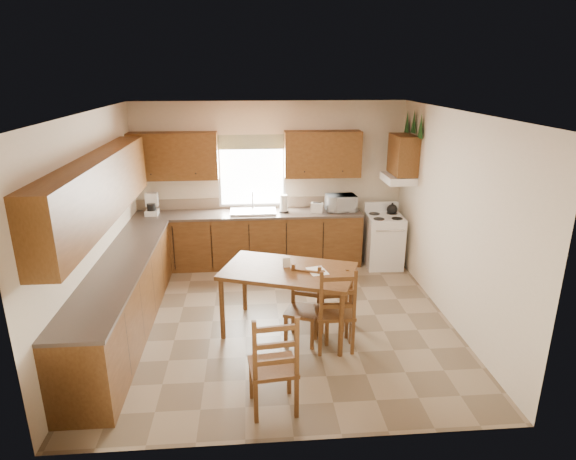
{
  "coord_description": "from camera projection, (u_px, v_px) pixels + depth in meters",
  "views": [
    {
      "loc": [
        -0.34,
        -5.73,
        3.16
      ],
      "look_at": [
        0.15,
        0.3,
        1.15
      ],
      "focal_mm": 30.0,
      "sensor_mm": 36.0,
      "label": 1
    }
  ],
  "objects": [
    {
      "name": "table_card",
      "position": [
        287.0,
        263.0,
        5.93
      ],
      "size": [
        0.1,
        0.03,
        0.13
      ],
      "primitive_type": "cube",
      "rotation": [
        0.0,
        0.0,
        0.12
      ],
      "color": "white",
      "rests_on": "dining_table"
    },
    {
      "name": "table_paper",
      "position": [
        317.0,
        271.0,
        5.83
      ],
      "size": [
        0.27,
        0.32,
        0.0
      ],
      "primitive_type": "cube",
      "rotation": [
        0.0,
        0.0,
        0.22
      ],
      "color": "white",
      "rests_on": "dining_table"
    },
    {
      "name": "pine_decal_b",
      "position": [
        414.0,
        121.0,
        7.41
      ],
      "size": [
        0.22,
        0.22,
        0.36
      ],
      "primitive_type": "cone",
      "color": "#173F18",
      "rests_on": "wall_right"
    },
    {
      "name": "counter_back",
      "position": [
        249.0,
        214.0,
        7.98
      ],
      "size": [
        3.75,
        0.63,
        0.04
      ],
      "primitive_type": "cube",
      "color": "#4E413A",
      "rests_on": "lower_cab_back"
    },
    {
      "name": "lower_cab_back",
      "position": [
        249.0,
        240.0,
        8.12
      ],
      "size": [
        3.75,
        0.6,
        0.88
      ],
      "primitive_type": "cube",
      "color": "brown",
      "rests_on": "floor"
    },
    {
      "name": "upper_cab_back_left",
      "position": [
        174.0,
        156.0,
        7.71
      ],
      "size": [
        1.41,
        0.33,
        0.75
      ],
      "primitive_type": "cube",
      "color": "brown",
      "rests_on": "wall_back"
    },
    {
      "name": "lower_cab_left",
      "position": [
        124.0,
        299.0,
        6.02
      ],
      "size": [
        0.6,
        3.6,
        0.88
      ],
      "primitive_type": "cube",
      "color": "brown",
      "rests_on": "floor"
    },
    {
      "name": "pine_decal_c",
      "position": [
        407.0,
        122.0,
        7.73
      ],
      "size": [
        0.22,
        0.22,
        0.36
      ],
      "primitive_type": "cone",
      "color": "#173F18",
      "rests_on": "wall_right"
    },
    {
      "name": "chair_near_left",
      "position": [
        273.0,
        360.0,
        4.59
      ],
      "size": [
        0.49,
        0.47,
        1.06
      ],
      "primitive_type": "cube",
      "rotation": [
        0.0,
        0.0,
        3.25
      ],
      "color": "brown",
      "rests_on": "floor"
    },
    {
      "name": "stove",
      "position": [
        384.0,
        242.0,
        8.07
      ],
      "size": [
        0.6,
        0.62,
        0.86
      ],
      "primitive_type": "cube",
      "rotation": [
        0.0,
        0.0,
        -0.04
      ],
      "color": "white",
      "rests_on": "floor"
    },
    {
      "name": "upper_cab_back_right",
      "position": [
        322.0,
        154.0,
        7.9
      ],
      "size": [
        1.25,
        0.33,
        0.75
      ],
      "primitive_type": "cube",
      "color": "brown",
      "rests_on": "wall_back"
    },
    {
      "name": "wall_left",
      "position": [
        94.0,
        227.0,
        5.85
      ],
      "size": [
        4.5,
        4.5,
        0.0
      ],
      "primitive_type": "plane",
      "color": "beige",
      "rests_on": "floor"
    },
    {
      "name": "upper_cab_stove",
      "position": [
        403.0,
        155.0,
        7.56
      ],
      "size": [
        0.33,
        0.62,
        0.62
      ],
      "primitive_type": "cube",
      "color": "brown",
      "rests_on": "wall_right"
    },
    {
      "name": "window_pane",
      "position": [
        252.0,
        172.0,
        8.03
      ],
      "size": [
        1.05,
        0.01,
        1.1
      ],
      "primitive_type": "cube",
      "color": "white",
      "rests_on": "wall_back"
    },
    {
      "name": "wall_back",
      "position": [
        270.0,
        183.0,
        8.15
      ],
      "size": [
        4.5,
        4.5,
        0.0
      ],
      "primitive_type": "plane",
      "color": "beige",
      "rests_on": "floor"
    },
    {
      "name": "backsplash",
      "position": [
        248.0,
        203.0,
        8.22
      ],
      "size": [
        3.75,
        0.01,
        0.18
      ],
      "primitive_type": "cube",
      "color": "gray",
      "rests_on": "counter_back"
    },
    {
      "name": "coffeemaker",
      "position": [
        151.0,
        205.0,
        7.81
      ],
      "size": [
        0.2,
        0.24,
        0.34
      ],
      "primitive_type": "cube",
      "rotation": [
        0.0,
        0.0,
        -0.0
      ],
      "color": "white",
      "rests_on": "counter_back"
    },
    {
      "name": "counter_left",
      "position": [
        120.0,
        265.0,
        5.87
      ],
      "size": [
        0.63,
        3.6,
        0.04
      ],
      "primitive_type": "cube",
      "color": "#4E413A",
      "rests_on": "lower_cab_left"
    },
    {
      "name": "window_frame",
      "position": [
        252.0,
        172.0,
        8.03
      ],
      "size": [
        1.13,
        0.02,
        1.18
      ],
      "primitive_type": "cube",
      "color": "white",
      "rests_on": "wall_back"
    },
    {
      "name": "window_valance",
      "position": [
        251.0,
        142.0,
        7.85
      ],
      "size": [
        1.19,
        0.01,
        0.24
      ],
      "primitive_type": "cube",
      "color": "#4A6438",
      "rests_on": "wall_back"
    },
    {
      "name": "chair_near_right",
      "position": [
        334.0,
        307.0,
        5.64
      ],
      "size": [
        0.44,
        0.42,
        1.05
      ],
      "primitive_type": "cube",
      "rotation": [
        0.0,
        0.0,
        3.15
      ],
      "color": "brown",
      "rests_on": "floor"
    },
    {
      "name": "microwave",
      "position": [
        341.0,
        203.0,
        8.04
      ],
      "size": [
        0.47,
        0.36,
        0.27
      ],
      "primitive_type": "imported",
      "rotation": [
        0.0,
        0.0,
        0.07
      ],
      "color": "white",
      "rests_on": "counter_back"
    },
    {
      "name": "ceiling",
      "position": [
        277.0,
        112.0,
        5.59
      ],
      "size": [
        4.5,
        4.5,
        0.0
      ],
      "primitive_type": "plane",
      "color": "brown",
      "rests_on": "floor"
    },
    {
      "name": "sink_basin",
      "position": [
        253.0,
        211.0,
        7.97
      ],
      "size": [
        0.75,
        0.45,
        0.04
      ],
      "primitive_type": "cube",
      "color": "silver",
      "rests_on": "counter_back"
    },
    {
      "name": "floor",
      "position": [
        279.0,
        319.0,
        6.45
      ],
      "size": [
        4.5,
        4.5,
        0.0
      ],
      "primitive_type": "plane",
      "color": "#827058",
      "rests_on": "ground"
    },
    {
      "name": "dining_table",
      "position": [
        288.0,
        300.0,
        6.02
      ],
      "size": [
        1.8,
        1.39,
        0.85
      ],
      "primitive_type": "cube",
      "rotation": [
        0.0,
        0.0,
        -0.35
      ],
      "color": "brown",
      "rests_on": "floor"
    },
    {
      "name": "chair_far_right",
      "position": [
        337.0,
        307.0,
        5.84
      ],
      "size": [
        0.38,
        0.36,
        0.85
      ],
      "primitive_type": "cube",
      "rotation": [
        0.0,
        0.0,
        0.06
      ],
      "color": "brown",
      "rests_on": "floor"
    },
    {
      "name": "toaster",
      "position": [
        317.0,
        208.0,
        7.97
      ],
      "size": [
        0.22,
        0.17,
        0.16
      ],
      "primitive_type": "cube",
      "rotation": [
        0.0,
        0.0,
        -0.29
      ],
      "color": "white",
      "rests_on": "counter_back"
    },
    {
      "name": "upper_cab_left",
      "position": [
        99.0,
        189.0,
        5.56
      ],
      "size": [
        0.33,
        3.6,
        0.75
      ],
      "primitive_type": "cube",
      "color": "brown",
      "rests_on": "wall_left"
    },
    {
      "name": "pine_decal_a",
      "position": [
        421.0,
        126.0,
        7.12
      ],
      "size": [
        0.22,
        0.22,
        0.36
      ],
      "primitive_type": "cone",
      "color": "#173F18",
      "rests_on": "wall_right"
    },
    {
      "name": "chair_far_left",
      "position": [
        303.0,
        306.0,
        5.79
      ],
      "size": [
        0.5,
        0.49,
        0.92
      ],
      "primitive_type": "cube",
      "rotation": [
        0.0,
        0.0,
        -0.38
      ],
      "color": "brown",
      "rests_on": "floor"
    },
    {
      "name": "paper_towel",
      "position": [
        284.0,
        204.0,
        7.96
      ],
      "size": [
        0.16,
        0.16,
        0.29
      ],
      "primitive_type": "cylinder",
      "rotation": [
        0.0,
        0.0,
        0.39
      ],
      "color": "white",
      "rests_on": "counter_back"
    },
    {
      "name": "range_hood",
      "position": [
        398.0,
        179.0,
        7.68
      ],
      "size": [
        0.44,
        0.62,
        0.12
      ],
      "primitive_type": "cube",
      "color": "white",
      "rests_on": "wall_right"
    },
    {
      "name": "wall_right",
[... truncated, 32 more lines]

